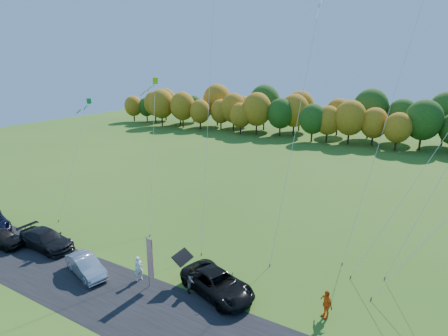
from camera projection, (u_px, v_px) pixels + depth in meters
The scene contains 19 objects.
ground at pixel (184, 279), 25.73m from camera, with size 160.00×160.00×0.00m, color #326019.
asphalt_strip at pixel (147, 311), 22.38m from camera, with size 90.00×6.00×0.01m, color black.
tree_line at pixel (341, 142), 71.69m from camera, with size 116.00×12.00×10.00m, color #1E4711, non-canonical shape.
black_suv at pixel (217, 283), 23.89m from camera, with size 2.64×5.73×1.59m, color black.
silver_sedan at pixel (86, 266), 26.11m from camera, with size 1.51×4.32×1.42m, color #B6B6BC.
dark_truck_a at pixel (46, 239), 29.94m from camera, with size 2.23×5.49×1.59m, color black.
dark_truck_b at pixel (0, 238), 30.25m from camera, with size 1.83×4.55×1.55m, color black.
person_tailgate_a at pixel (139, 269), 25.37m from camera, with size 0.68×0.45×1.86m, color white.
person_tailgate_b at pixel (192, 280), 24.09m from camera, with size 0.86×0.67×1.77m, color gray.
person_east at pixel (326, 304), 21.58m from camera, with size 1.11×0.46×1.90m, color orange.
feather_flag at pixel (150, 257), 24.10m from camera, with size 0.52×0.09×3.92m.
kite_delta_blue at pixel (209, 90), 31.01m from camera, with size 6.42×12.00×27.21m.
kite_parafoil_orange at pixel (406, 55), 27.13m from camera, with size 6.08×12.71×32.17m.
kite_delta_red at pixel (301, 101), 27.18m from camera, with size 2.49×8.62×23.29m.
kite_parafoil_rainbow at pixel (418, 177), 24.97m from camera, with size 7.97×7.13×15.14m.
kite_diamond_yellow at pixel (153, 153), 33.98m from camera, with size 4.68×7.33×14.31m.
kite_diamond_green at pixel (74, 158), 36.32m from camera, with size 1.58×6.67×12.07m.
kite_diamond_white at pixel (429, 199), 25.31m from camera, with size 4.69×5.89×12.09m.
kite_diamond_blue_low at pixel (433, 233), 22.39m from camera, with size 6.33×4.50×9.95m.
Camera 1 is at (13.58, -18.05, 15.08)m, focal length 28.00 mm.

